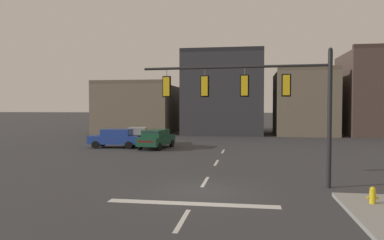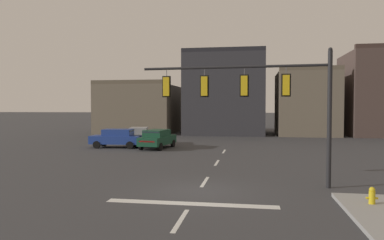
% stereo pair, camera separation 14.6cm
% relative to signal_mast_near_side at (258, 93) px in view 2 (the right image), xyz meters
% --- Properties ---
extents(ground_plane, '(400.00, 400.00, 0.00)m').
position_rel_signal_mast_near_side_xyz_m(ground_plane, '(-2.44, -1.78, -4.21)').
color(ground_plane, '#353538').
extents(stop_bar_paint, '(6.40, 0.50, 0.01)m').
position_rel_signal_mast_near_side_xyz_m(stop_bar_paint, '(-2.44, -3.78, -4.20)').
color(stop_bar_paint, silver).
rests_on(stop_bar_paint, ground).
extents(lane_centreline, '(0.16, 26.40, 0.01)m').
position_rel_signal_mast_near_side_xyz_m(lane_centreline, '(-2.44, 0.22, -4.20)').
color(lane_centreline, silver).
rests_on(lane_centreline, ground).
extents(signal_mast_near_side, '(8.61, 0.78, 6.15)m').
position_rel_signal_mast_near_side_xyz_m(signal_mast_near_side, '(0.00, 0.00, 0.00)').
color(signal_mast_near_side, black).
rests_on(signal_mast_near_side, ground).
extents(car_lot_nearside, '(2.66, 4.68, 1.61)m').
position_rel_signal_mast_near_side_xyz_m(car_lot_nearside, '(-10.73, 16.06, -3.35)').
color(car_lot_nearside, '#9EA0A5').
rests_on(car_lot_nearside, ground).
extents(car_lot_middle, '(2.43, 4.63, 1.61)m').
position_rel_signal_mast_near_side_xyz_m(car_lot_middle, '(-8.21, 13.37, -3.35)').
color(car_lot_middle, '#143D28').
rests_on(car_lot_middle, ground).
extents(car_lot_farside, '(4.53, 2.09, 1.61)m').
position_rel_signal_mast_near_side_xyz_m(car_lot_farside, '(-11.87, 13.45, -3.35)').
color(car_lot_farside, navy).
rests_on(car_lot_farside, ground).
extents(fire_hydrant, '(0.40, 0.30, 0.75)m').
position_rel_signal_mast_near_side_xyz_m(fire_hydrant, '(3.95, -3.31, -3.88)').
color(fire_hydrant, gold).
rests_on(fire_hydrant, ground).
extents(building_row, '(41.70, 11.93, 10.65)m').
position_rel_signal_mast_near_side_xyz_m(building_row, '(1.26, 32.11, 0.34)').
color(building_row, '#665B4C').
rests_on(building_row, ground).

